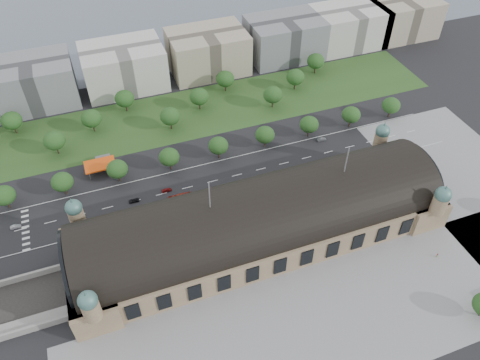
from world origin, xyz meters
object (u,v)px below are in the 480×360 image
object	(u,v)px
parked_car_5	(197,206)
traffic_car_1	(16,227)
petrol_station	(102,163)
bus_east	(308,167)
traffic_car_3	(167,190)
traffic_car_6	(354,154)
traffic_car_5	(322,139)
parked_car_6	(184,210)
parked_car_1	(133,224)
pedestrian_0	(437,255)
parked_car_3	(164,214)
parked_car_4	(107,237)
bus_west	(180,198)
bus_mid	(232,192)
traffic_car_2	(134,201)
parked_car_0	(113,228)
parked_car_2	(122,228)

from	to	relation	value
parked_car_5	traffic_car_1	bearing A→B (deg)	-124.45
petrol_station	bus_east	world-z (taller)	petrol_station
bus_east	parked_car_5	bearing A→B (deg)	96.13
bus_east	traffic_car_3	bearing A→B (deg)	83.15
traffic_car_6	bus_east	bearing A→B (deg)	-91.45
traffic_car_5	parked_car_6	xyz separation A→B (m)	(-78.08, -22.52, -0.04)
parked_car_1	pedestrian_0	xyz separation A→B (m)	(109.40, -57.95, 0.19)
petrol_station	parked_car_3	distance (m)	45.12
parked_car_4	bus_west	distance (m)	35.46
parked_car_5	bus_mid	world-z (taller)	bus_mid
bus_west	traffic_car_5	bearing A→B (deg)	-77.03
petrol_station	traffic_car_1	distance (m)	47.30
traffic_car_2	pedestrian_0	world-z (taller)	pedestrian_0
traffic_car_3	bus_east	size ratio (longest dim) A/B	0.41
parked_car_3	bus_east	distance (m)	70.52
parked_car_0	traffic_car_1	bearing A→B (deg)	-137.02
traffic_car_1	parked_car_2	xyz separation A→B (m)	(41.51, -16.21, -0.01)
parked_car_4	bus_east	distance (m)	95.89
parked_car_1	parked_car_2	distance (m)	4.82
parked_car_0	parked_car_3	size ratio (longest dim) A/B	1.11
parked_car_4	petrol_station	bearing A→B (deg)	139.71
traffic_car_3	parked_car_3	bearing A→B (deg)	160.86
parked_car_6	traffic_car_1	bearing A→B (deg)	-137.78
parked_car_5	traffic_car_3	bearing A→B (deg)	-167.55
parked_car_5	bus_east	bearing A→B (deg)	72.11
traffic_car_2	bus_east	world-z (taller)	bus_east
parked_car_5	bus_west	bearing A→B (deg)	-161.82
traffic_car_1	bus_mid	bearing A→B (deg)	-98.14
traffic_car_5	traffic_car_6	xyz separation A→B (m)	(9.70, -15.74, -0.03)
parked_car_6	bus_mid	xyz separation A→B (m)	(22.55, 2.21, 1.02)
traffic_car_5	bus_west	bearing A→B (deg)	103.57
bus_east	parked_car_2	bearing A→B (deg)	95.08
traffic_car_2	bus_west	size ratio (longest dim) A/B	0.42
traffic_car_3	parked_car_1	distance (m)	23.24
petrol_station	parked_car_0	distance (m)	40.39
traffic_car_1	traffic_car_3	xyz separation A→B (m)	(64.34, -0.72, -0.03)
traffic_car_3	parked_car_2	bearing A→B (deg)	122.34
parked_car_1	bus_west	distance (m)	23.52
petrol_station	pedestrian_0	xyz separation A→B (m)	(115.88, -98.75, -2.00)
traffic_car_2	traffic_car_5	bearing A→B (deg)	99.15
bus_west	parked_car_3	bearing A→B (deg)	128.35
parked_car_1	bus_west	world-z (taller)	bus_west
parked_car_3	pedestrian_0	distance (m)	112.15
parked_car_0	parked_car_4	world-z (taller)	parked_car_0
petrol_station	parked_car_4	size ratio (longest dim) A/B	3.41
bus_mid	parked_car_5	bearing A→B (deg)	101.65
petrol_station	traffic_car_2	world-z (taller)	petrol_station
traffic_car_2	parked_car_2	size ratio (longest dim) A/B	0.96
pedestrian_0	traffic_car_5	bearing A→B (deg)	113.38
traffic_car_1	parked_car_1	bearing A→B (deg)	-108.47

